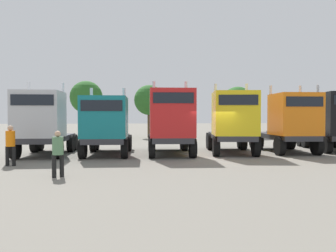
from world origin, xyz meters
name	(u,v)px	position (x,y,z in m)	size (l,w,h in m)	color
ground	(209,157)	(0.00, 0.00, 0.00)	(200.00, 200.00, 0.00)	slate
semi_truck_silver	(42,123)	(-9.14, 1.52, 1.88)	(2.80, 5.86, 4.19)	#333338
semi_truck_teal	(106,125)	(-5.65, 1.32, 1.77)	(2.99, 6.10, 3.91)	#333338
semi_truck_red	(171,122)	(-2.00, 0.98, 1.95)	(3.03, 6.39, 4.32)	#333338
semi_truck_yellow	(233,122)	(1.74, 1.17, 1.93)	(3.59, 6.44, 4.25)	#333338
semi_truck_orange	(290,122)	(5.35, 1.16, 1.89)	(2.99, 6.12, 4.18)	#333338
visitor_in_hivis	(10,142)	(-9.75, -1.99, 1.06)	(0.44, 0.40, 1.82)	black
visitor_with_camera	(58,150)	(-7.12, -5.22, 0.98)	(0.54, 0.54, 1.70)	black
oak_far_left	(86,97)	(-8.47, 19.33, 4.34)	(3.51, 3.51, 6.13)	#4C3823
oak_far_centre	(149,100)	(-1.76, 17.88, 4.01)	(3.21, 3.21, 5.64)	#4C3823
oak_far_right	(238,103)	(7.92, 17.38, 3.72)	(3.62, 3.62, 5.54)	#4C3823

